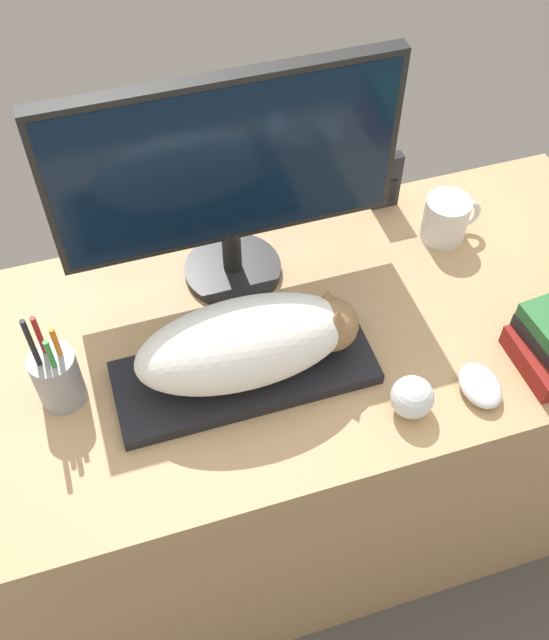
{
  "coord_description": "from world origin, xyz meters",
  "views": [
    {
      "loc": [
        -0.31,
        -0.48,
        1.81
      ],
      "look_at": [
        -0.07,
        0.3,
        0.8
      ],
      "focal_mm": 42.0,
      "sensor_mm": 36.0,
      "label": 1
    }
  ],
  "objects_px": {
    "cat": "(252,341)",
    "computer_mouse": "(480,386)",
    "keyboard": "(245,373)",
    "monitor": "(227,172)",
    "baseball": "(412,397)",
    "coffee_mug": "(447,219)",
    "pen_cup": "(57,377)",
    "phone": "(386,181)"
  },
  "relations": [
    {
      "from": "coffee_mug",
      "to": "monitor",
      "type": "bearing_deg",
      "value": 176.52
    },
    {
      "from": "coffee_mug",
      "to": "pen_cup",
      "type": "height_order",
      "value": "pen_cup"
    },
    {
      "from": "cat",
      "to": "coffee_mug",
      "type": "xyz_separation_m",
      "value": [
        0.46,
        0.21,
        -0.05
      ]
    },
    {
      "from": "monitor",
      "to": "phone",
      "type": "bearing_deg",
      "value": 15.45
    },
    {
      "from": "pen_cup",
      "to": "phone",
      "type": "bearing_deg",
      "value": 22.24
    },
    {
      "from": "cat",
      "to": "computer_mouse",
      "type": "distance_m",
      "value": 0.39
    },
    {
      "from": "pen_cup",
      "to": "computer_mouse",
      "type": "bearing_deg",
      "value": -16.43
    },
    {
      "from": "monitor",
      "to": "pen_cup",
      "type": "relative_size",
      "value": 2.81
    },
    {
      "from": "monitor",
      "to": "baseball",
      "type": "xyz_separation_m",
      "value": [
        0.2,
        -0.39,
        -0.21
      ]
    },
    {
      "from": "cat",
      "to": "monitor",
      "type": "relative_size",
      "value": 0.63
    },
    {
      "from": "keyboard",
      "to": "monitor",
      "type": "distance_m",
      "value": 0.34
    },
    {
      "from": "monitor",
      "to": "coffee_mug",
      "type": "height_order",
      "value": "monitor"
    },
    {
      "from": "monitor",
      "to": "computer_mouse",
      "type": "bearing_deg",
      "value": -49.97
    },
    {
      "from": "computer_mouse",
      "to": "coffee_mug",
      "type": "distance_m",
      "value": 0.38
    },
    {
      "from": "computer_mouse",
      "to": "monitor",
      "type": "bearing_deg",
      "value": 130.03
    },
    {
      "from": "keyboard",
      "to": "cat",
      "type": "bearing_deg",
      "value": -0.0
    },
    {
      "from": "keyboard",
      "to": "baseball",
      "type": "xyz_separation_m",
      "value": [
        0.24,
        -0.14,
        0.02
      ]
    },
    {
      "from": "keyboard",
      "to": "computer_mouse",
      "type": "height_order",
      "value": "computer_mouse"
    },
    {
      "from": "pen_cup",
      "to": "baseball",
      "type": "distance_m",
      "value": 0.58
    },
    {
      "from": "cat",
      "to": "coffee_mug",
      "type": "bearing_deg",
      "value": 24.94
    },
    {
      "from": "pen_cup",
      "to": "phone",
      "type": "height_order",
      "value": "pen_cup"
    },
    {
      "from": "baseball",
      "to": "monitor",
      "type": "bearing_deg",
      "value": 117.21
    },
    {
      "from": "computer_mouse",
      "to": "coffee_mug",
      "type": "xyz_separation_m",
      "value": [
        0.11,
        0.36,
        0.03
      ]
    },
    {
      "from": "keyboard",
      "to": "baseball",
      "type": "height_order",
      "value": "baseball"
    },
    {
      "from": "monitor",
      "to": "phone",
      "type": "xyz_separation_m",
      "value": [
        0.35,
        0.1,
        -0.19
      ]
    },
    {
      "from": "keyboard",
      "to": "pen_cup",
      "type": "relative_size",
      "value": 2.07
    },
    {
      "from": "computer_mouse",
      "to": "keyboard",
      "type": "bearing_deg",
      "value": 158.43
    },
    {
      "from": "keyboard",
      "to": "coffee_mug",
      "type": "xyz_separation_m",
      "value": [
        0.48,
        0.21,
        0.03
      ]
    },
    {
      "from": "computer_mouse",
      "to": "coffee_mug",
      "type": "relative_size",
      "value": 0.78
    },
    {
      "from": "monitor",
      "to": "cat",
      "type": "bearing_deg",
      "value": -97.18
    },
    {
      "from": "monitor",
      "to": "computer_mouse",
      "type": "distance_m",
      "value": 0.56
    },
    {
      "from": "pen_cup",
      "to": "monitor",
      "type": "bearing_deg",
      "value": 28.48
    },
    {
      "from": "cat",
      "to": "phone",
      "type": "distance_m",
      "value": 0.51
    },
    {
      "from": "coffee_mug",
      "to": "cat",
      "type": "bearing_deg",
      "value": -155.06
    },
    {
      "from": "phone",
      "to": "computer_mouse",
      "type": "bearing_deg",
      "value": -92.98
    },
    {
      "from": "computer_mouse",
      "to": "baseball",
      "type": "distance_m",
      "value": 0.13
    },
    {
      "from": "computer_mouse",
      "to": "cat",
      "type": "bearing_deg",
      "value": 157.6
    },
    {
      "from": "computer_mouse",
      "to": "phone",
      "type": "height_order",
      "value": "phone"
    },
    {
      "from": "computer_mouse",
      "to": "coffee_mug",
      "type": "bearing_deg",
      "value": 73.71
    },
    {
      "from": "cat",
      "to": "computer_mouse",
      "type": "xyz_separation_m",
      "value": [
        0.36,
        -0.15,
        -0.08
      ]
    },
    {
      "from": "monitor",
      "to": "coffee_mug",
      "type": "distance_m",
      "value": 0.48
    },
    {
      "from": "coffee_mug",
      "to": "phone",
      "type": "distance_m",
      "value": 0.15
    }
  ]
}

